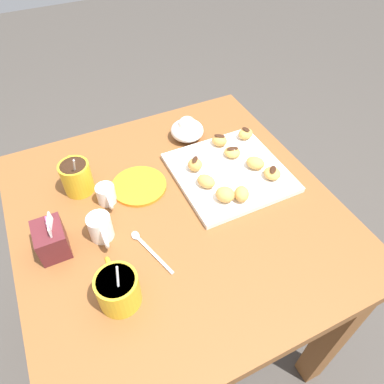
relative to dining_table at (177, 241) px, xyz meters
name	(u,v)px	position (x,y,z in m)	size (l,w,h in m)	color
ground_plane	(182,324)	(0.00, 0.00, -0.61)	(8.00, 8.00, 0.00)	#423D38
dining_table	(177,241)	(0.00, 0.00, 0.00)	(0.89, 0.86, 0.76)	brown
pastry_plate_square	(229,172)	(0.06, -0.20, 0.16)	(0.32, 0.32, 0.02)	white
coffee_mug_mustard_left	(118,289)	(-0.19, 0.22, 0.19)	(0.13, 0.09, 0.13)	gold
coffee_mug_mustard_right	(76,176)	(0.19, 0.22, 0.20)	(0.13, 0.08, 0.14)	gold
cream_pitcher_white	(101,228)	(0.00, 0.21, 0.19)	(0.10, 0.06, 0.07)	white
sugar_caddy	(51,239)	(0.01, 0.32, 0.19)	(0.09, 0.07, 0.11)	#561E23
ice_cream_bowl	(187,129)	(0.27, -0.16, 0.18)	(0.11, 0.11, 0.08)	white
chocolate_sauce_pitcher	(106,194)	(0.11, 0.16, 0.18)	(0.09, 0.05, 0.06)	white
saucer_orange_left	(139,186)	(0.12, 0.06, 0.15)	(0.16, 0.16, 0.01)	orange
loose_spoon_near_saucer	(147,247)	(-0.08, 0.12, 0.15)	(0.16, 0.06, 0.01)	silver
beignet_0	(232,152)	(0.11, -0.24, 0.18)	(0.05, 0.05, 0.03)	#D19347
chocolate_drizzle_0	(233,149)	(0.11, -0.24, 0.19)	(0.04, 0.02, 0.01)	#381E11
beignet_1	(225,194)	(-0.04, -0.13, 0.18)	(0.05, 0.05, 0.04)	#D19347
beignet_2	(245,134)	(0.17, -0.33, 0.18)	(0.04, 0.05, 0.03)	#D19347
chocolate_drizzle_2	(246,129)	(0.17, -0.33, 0.20)	(0.03, 0.02, 0.01)	#381E11
beignet_3	(255,163)	(0.04, -0.28, 0.18)	(0.06, 0.04, 0.03)	#D19347
beignet_4	(206,181)	(0.03, -0.11, 0.18)	(0.06, 0.04, 0.03)	#D19347
beignet_5	(219,140)	(0.18, -0.23, 0.18)	(0.05, 0.04, 0.03)	#D19347
chocolate_drizzle_5	(220,136)	(0.18, -0.23, 0.20)	(0.04, 0.01, 0.01)	#381E11
beignet_6	(195,165)	(0.11, -0.11, 0.18)	(0.04, 0.04, 0.04)	#D19347
chocolate_drizzle_6	(195,159)	(0.11, -0.11, 0.20)	(0.03, 0.02, 0.01)	#381E11
beignet_7	(242,194)	(-0.05, -0.17, 0.18)	(0.04, 0.05, 0.04)	#D19347
beignet_8	(272,173)	(-0.02, -0.30, 0.18)	(0.05, 0.05, 0.03)	#D19347
chocolate_drizzle_8	(273,169)	(-0.02, -0.30, 0.19)	(0.03, 0.02, 0.01)	#381E11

